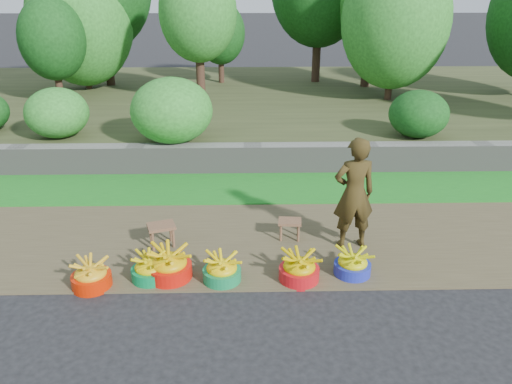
{
  "coord_description": "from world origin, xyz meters",
  "views": [
    {
      "loc": [
        -0.14,
        -5.02,
        3.41
      ],
      "look_at": [
        0.0,
        1.3,
        0.75
      ],
      "focal_mm": 35.0,
      "sensor_mm": 36.0,
      "label": 1
    }
  ],
  "objects_px": {
    "basin_a": "(91,275)",
    "basin_c": "(169,265)",
    "basin_f": "(353,264)",
    "basin_b": "(150,269)",
    "vendor_woman": "(354,194)",
    "basin_e": "(299,269)",
    "stool_left": "(161,229)",
    "stool_right": "(290,224)",
    "basin_d": "(222,270)"
  },
  "relations": [
    {
      "from": "basin_a",
      "to": "basin_c",
      "type": "xyz_separation_m",
      "value": [
        0.91,
        0.17,
        0.03
      ]
    },
    {
      "from": "basin_f",
      "to": "basin_b",
      "type": "bearing_deg",
      "value": -178.66
    },
    {
      "from": "basin_a",
      "to": "vendor_woman",
      "type": "bearing_deg",
      "value": 15.72
    },
    {
      "from": "vendor_woman",
      "to": "basin_e",
      "type": "bearing_deg",
      "value": 38.84
    },
    {
      "from": "basin_a",
      "to": "stool_left",
      "type": "relative_size",
      "value": 1.1
    },
    {
      "from": "basin_f",
      "to": "stool_right",
      "type": "relative_size",
      "value": 1.34
    },
    {
      "from": "basin_b",
      "to": "stool_left",
      "type": "distance_m",
      "value": 0.85
    },
    {
      "from": "basin_e",
      "to": "vendor_woman",
      "type": "distance_m",
      "value": 1.33
    },
    {
      "from": "basin_d",
      "to": "vendor_woman",
      "type": "height_order",
      "value": "vendor_woman"
    },
    {
      "from": "basin_d",
      "to": "vendor_woman",
      "type": "bearing_deg",
      "value": 25.76
    },
    {
      "from": "basin_b",
      "to": "vendor_woman",
      "type": "xyz_separation_m",
      "value": [
        2.64,
        0.79,
        0.65
      ]
    },
    {
      "from": "basin_d",
      "to": "vendor_woman",
      "type": "xyz_separation_m",
      "value": [
        1.75,
        0.85,
        0.64
      ]
    },
    {
      "from": "basin_e",
      "to": "basin_f",
      "type": "distance_m",
      "value": 0.69
    },
    {
      "from": "basin_d",
      "to": "stool_right",
      "type": "height_order",
      "value": "basin_d"
    },
    {
      "from": "basin_f",
      "to": "vendor_woman",
      "type": "bearing_deg",
      "value": 80.78
    },
    {
      "from": "vendor_woman",
      "to": "basin_c",
      "type": "bearing_deg",
      "value": 9.91
    },
    {
      "from": "basin_e",
      "to": "stool_right",
      "type": "relative_size",
      "value": 1.44
    },
    {
      "from": "stool_right",
      "to": "vendor_woman",
      "type": "distance_m",
      "value": 1.02
    },
    {
      "from": "stool_right",
      "to": "basin_b",
      "type": "bearing_deg",
      "value": -150.73
    },
    {
      "from": "basin_b",
      "to": "basin_c",
      "type": "height_order",
      "value": "basin_c"
    },
    {
      "from": "basin_c",
      "to": "stool_right",
      "type": "height_order",
      "value": "basin_c"
    },
    {
      "from": "basin_c",
      "to": "basin_f",
      "type": "height_order",
      "value": "basin_c"
    },
    {
      "from": "basin_e",
      "to": "stool_right",
      "type": "height_order",
      "value": "basin_e"
    },
    {
      "from": "stool_left",
      "to": "vendor_woman",
      "type": "height_order",
      "value": "vendor_woman"
    },
    {
      "from": "basin_f",
      "to": "stool_left",
      "type": "distance_m",
      "value": 2.62
    },
    {
      "from": "basin_b",
      "to": "stool_right",
      "type": "relative_size",
      "value": 1.34
    },
    {
      "from": "vendor_woman",
      "to": "basin_f",
      "type": "bearing_deg",
      "value": 73.03
    },
    {
      "from": "basin_d",
      "to": "basin_e",
      "type": "xyz_separation_m",
      "value": [
        0.95,
        -0.0,
        0.01
      ]
    },
    {
      "from": "basin_b",
      "to": "basin_d",
      "type": "relative_size",
      "value": 0.98
    },
    {
      "from": "basin_a",
      "to": "basin_b",
      "type": "relative_size",
      "value": 1.03
    },
    {
      "from": "basin_b",
      "to": "basin_c",
      "type": "bearing_deg",
      "value": 6.93
    },
    {
      "from": "basin_a",
      "to": "basin_c",
      "type": "relative_size",
      "value": 0.85
    },
    {
      "from": "basin_c",
      "to": "basin_b",
      "type": "bearing_deg",
      "value": -173.07
    },
    {
      "from": "basin_c",
      "to": "basin_f",
      "type": "relative_size",
      "value": 1.21
    },
    {
      "from": "basin_b",
      "to": "basin_f",
      "type": "xyz_separation_m",
      "value": [
        2.52,
        0.06,
        -0.0
      ]
    },
    {
      "from": "basin_a",
      "to": "vendor_woman",
      "type": "xyz_separation_m",
      "value": [
        3.32,
        0.93,
        0.64
      ]
    },
    {
      "from": "basin_b",
      "to": "basin_d",
      "type": "height_order",
      "value": "basin_d"
    },
    {
      "from": "basin_b",
      "to": "basin_d",
      "type": "xyz_separation_m",
      "value": [
        0.89,
        -0.05,
        0.0
      ]
    },
    {
      "from": "basin_d",
      "to": "stool_right",
      "type": "relative_size",
      "value": 1.37
    },
    {
      "from": "stool_left",
      "to": "vendor_woman",
      "type": "distance_m",
      "value": 2.67
    },
    {
      "from": "stool_left",
      "to": "vendor_woman",
      "type": "relative_size",
      "value": 0.28
    },
    {
      "from": "basin_e",
      "to": "vendor_woman",
      "type": "bearing_deg",
      "value": 46.6
    },
    {
      "from": "basin_f",
      "to": "basin_c",
      "type": "bearing_deg",
      "value": -179.23
    },
    {
      "from": "basin_a",
      "to": "stool_left",
      "type": "height_order",
      "value": "basin_a"
    },
    {
      "from": "basin_b",
      "to": "stool_left",
      "type": "relative_size",
      "value": 1.06
    },
    {
      "from": "basin_c",
      "to": "stool_right",
      "type": "distance_m",
      "value": 1.86
    },
    {
      "from": "stool_left",
      "to": "basin_f",
      "type": "bearing_deg",
      "value": -17.36
    },
    {
      "from": "basin_c",
      "to": "basin_f",
      "type": "distance_m",
      "value": 2.29
    },
    {
      "from": "stool_right",
      "to": "basin_a",
      "type": "bearing_deg",
      "value": -155.14
    },
    {
      "from": "basin_c",
      "to": "vendor_woman",
      "type": "bearing_deg",
      "value": 17.66
    }
  ]
}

